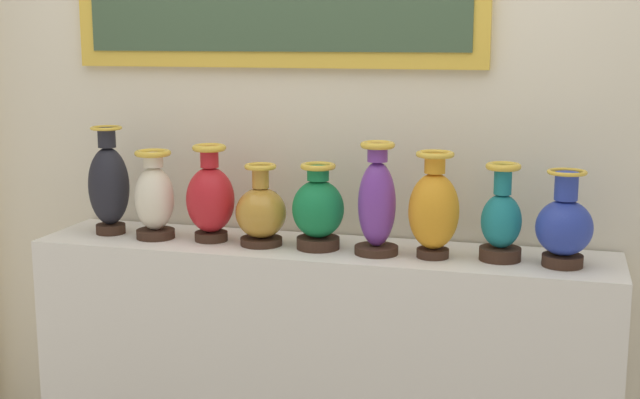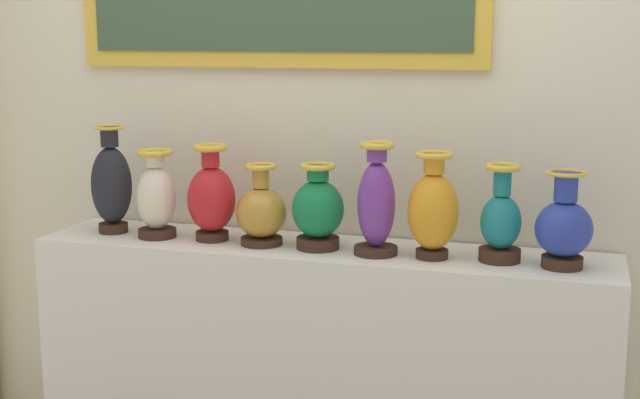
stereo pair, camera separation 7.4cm
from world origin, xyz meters
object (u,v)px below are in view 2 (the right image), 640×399
object	(u,v)px
vase_crimson	(211,198)
vase_amber	(433,210)
vase_emerald	(317,210)
vase_cobalt	(564,228)
vase_teal	(501,222)
vase_onyx	(111,184)
vase_ochre	(261,212)
vase_violet	(376,204)
vase_ivory	(156,197)

from	to	relation	value
vase_crimson	vase_amber	distance (m)	0.83
vase_emerald	vase_cobalt	size ratio (longest dim) A/B	0.96
vase_teal	vase_cobalt	world-z (taller)	vase_teal
vase_crimson	vase_teal	size ratio (longest dim) A/B	1.08
vase_onyx	vase_emerald	xyz separation A→B (m)	(0.83, -0.02, -0.05)
vase_onyx	vase_emerald	bearing A→B (deg)	-1.09
vase_amber	vase_cobalt	xyz separation A→B (m)	(0.43, -0.00, -0.03)
vase_amber	vase_ochre	bearing A→B (deg)	178.99
vase_violet	vase_cobalt	distance (m)	0.63
vase_amber	vase_crimson	bearing A→B (deg)	178.43
vase_onyx	vase_emerald	size ratio (longest dim) A/B	1.34
vase_ivory	vase_teal	size ratio (longest dim) A/B	1.00
vase_ochre	vase_crimson	bearing A→B (deg)	176.70
vase_crimson	vase_teal	distance (m)	1.05
vase_ivory	vase_emerald	distance (m)	0.63
vase_amber	vase_cobalt	distance (m)	0.43
vase_ivory	vase_amber	bearing A→B (deg)	-0.31
vase_violet	vase_teal	world-z (taller)	vase_violet
vase_crimson	vase_cobalt	xyz separation A→B (m)	(1.25, -0.02, -0.03)
vase_ochre	vase_cobalt	bearing A→B (deg)	-0.62
vase_crimson	vase_violet	world-z (taller)	vase_violet
vase_crimson	vase_ochre	size ratio (longest dim) A/B	1.21
vase_teal	vase_crimson	bearing A→B (deg)	-179.83
vase_crimson	vase_emerald	xyz separation A→B (m)	(0.41, -0.01, -0.02)
vase_violet	vase_ivory	bearing A→B (deg)	179.31
vase_amber	vase_cobalt	world-z (taller)	vase_amber
vase_amber	vase_teal	bearing A→B (deg)	6.56
vase_onyx	vase_ochre	xyz separation A→B (m)	(0.62, -0.02, -0.07)
vase_ivory	vase_cobalt	xyz separation A→B (m)	(1.47, -0.01, -0.02)
vase_ivory	vase_crimson	xyz separation A→B (m)	(0.22, 0.02, 0.01)
vase_ochre	vase_emerald	xyz separation A→B (m)	(0.21, 0.00, 0.02)
vase_teal	vase_ivory	bearing A→B (deg)	-179.09
vase_ivory	vase_violet	world-z (taller)	vase_violet
vase_emerald	vase_cobalt	distance (m)	0.84
vase_crimson	vase_emerald	distance (m)	0.41
vase_ivory	vase_amber	size ratio (longest dim) A/B	0.91
vase_ivory	vase_teal	bearing A→B (deg)	0.91
vase_onyx	vase_teal	xyz separation A→B (m)	(1.47, -0.00, -0.05)
vase_amber	vase_onyx	bearing A→B (deg)	178.60
vase_onyx	vase_amber	bearing A→B (deg)	-1.40
vase_emerald	vase_violet	xyz separation A→B (m)	(0.22, -0.02, 0.04)
vase_ochre	vase_emerald	world-z (taller)	vase_emerald
vase_emerald	vase_crimson	bearing A→B (deg)	178.89
vase_crimson	vase_cobalt	size ratio (longest dim) A/B	1.12
vase_teal	vase_onyx	bearing A→B (deg)	179.82
vase_onyx	vase_ivory	distance (m)	0.20
vase_teal	vase_cobalt	size ratio (longest dim) A/B	1.04
vase_onyx	vase_cobalt	world-z (taller)	vase_onyx
vase_onyx	vase_ivory	xyz separation A→B (m)	(0.20, -0.02, -0.03)
vase_onyx	vase_crimson	bearing A→B (deg)	-1.07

